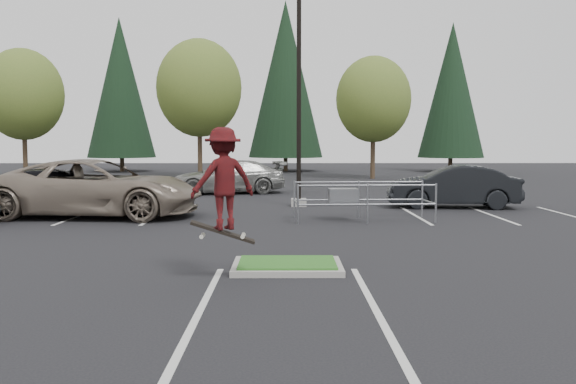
{
  "coord_description": "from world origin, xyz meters",
  "views": [
    {
      "loc": [
        -0.04,
        -12.16,
        2.59
      ],
      "look_at": [
        0.02,
        1.5,
        1.45
      ],
      "focal_mm": 38.0,
      "sensor_mm": 36.0,
      "label": 1
    }
  ],
  "objects_px": {
    "decid_b": "(199,91)",
    "decid_a": "(23,97)",
    "car_l_tan": "(97,188)",
    "car_far_silver": "(229,177)",
    "decid_c": "(373,102)",
    "car_l_black": "(60,192)",
    "cart_corral": "(348,196)",
    "conif_c": "(452,90)",
    "car_r_charc": "(453,186)",
    "conif_b": "(286,79)",
    "conif_a": "(120,88)",
    "light_pole": "(299,91)",
    "skateboarder": "(222,179)"
  },
  "relations": [
    {
      "from": "decid_c",
      "to": "car_l_tan",
      "type": "distance_m",
      "value": 24.94
    },
    {
      "from": "light_pole",
      "to": "car_l_tan",
      "type": "distance_m",
      "value": 8.54
    },
    {
      "from": "decid_b",
      "to": "car_l_tan",
      "type": "relative_size",
      "value": 1.36
    },
    {
      "from": "decid_c",
      "to": "car_l_tan",
      "type": "relative_size",
      "value": 1.18
    },
    {
      "from": "decid_a",
      "to": "cart_corral",
      "type": "xyz_separation_m",
      "value": [
        20.01,
        -22.43,
        -4.79
      ]
    },
    {
      "from": "decid_b",
      "to": "car_r_charc",
      "type": "xyz_separation_m",
      "value": [
        12.51,
        -19.03,
        -5.22
      ]
    },
    {
      "from": "conif_c",
      "to": "skateboarder",
      "type": "distance_m",
      "value": 43.54
    },
    {
      "from": "conif_b",
      "to": "conif_a",
      "type": "bearing_deg",
      "value": -177.95
    },
    {
      "from": "decid_b",
      "to": "conif_b",
      "type": "xyz_separation_m",
      "value": [
        6.01,
        9.97,
        1.81
      ]
    },
    {
      "from": "skateboarder",
      "to": "car_l_black",
      "type": "bearing_deg",
      "value": -84.11
    },
    {
      "from": "car_l_black",
      "to": "decid_c",
      "type": "bearing_deg",
      "value": -40.57
    },
    {
      "from": "car_l_black",
      "to": "car_l_tan",
      "type": "bearing_deg",
      "value": -119.56
    },
    {
      "from": "decid_a",
      "to": "conif_b",
      "type": "distance_m",
      "value": 20.95
    },
    {
      "from": "conif_b",
      "to": "car_r_charc",
      "type": "relative_size",
      "value": 2.89
    },
    {
      "from": "decid_b",
      "to": "car_r_charc",
      "type": "bearing_deg",
      "value": -56.69
    },
    {
      "from": "decid_b",
      "to": "decid_a",
      "type": "bearing_deg",
      "value": -177.61
    },
    {
      "from": "light_pole",
      "to": "conif_a",
      "type": "relative_size",
      "value": 0.78
    },
    {
      "from": "conif_b",
      "to": "skateboarder",
      "type": "distance_m",
      "value": 41.94
    },
    {
      "from": "decid_b",
      "to": "cart_corral",
      "type": "relative_size",
      "value": 2.13
    },
    {
      "from": "conif_a",
      "to": "conif_b",
      "type": "relative_size",
      "value": 0.9
    },
    {
      "from": "conif_a",
      "to": "car_l_black",
      "type": "distance_m",
      "value": 31.9
    },
    {
      "from": "light_pole",
      "to": "car_far_silver",
      "type": "relative_size",
      "value": 1.8
    },
    {
      "from": "decid_b",
      "to": "conif_c",
      "type": "bearing_deg",
      "value": 24.14
    },
    {
      "from": "conif_c",
      "to": "car_l_tan",
      "type": "xyz_separation_m",
      "value": [
        -20.5,
        -30.83,
        -5.86
      ]
    },
    {
      "from": "light_pole",
      "to": "cart_corral",
      "type": "bearing_deg",
      "value": -71.19
    },
    {
      "from": "decid_c",
      "to": "car_l_black",
      "type": "xyz_separation_m",
      "value": [
        -13.99,
        -20.52,
        -4.45
      ]
    },
    {
      "from": "decid_a",
      "to": "car_l_black",
      "type": "height_order",
      "value": "decid_a"
    },
    {
      "from": "light_pole",
      "to": "decid_c",
      "type": "relative_size",
      "value": 1.21
    },
    {
      "from": "conif_c",
      "to": "cart_corral",
      "type": "bearing_deg",
      "value": -110.62
    },
    {
      "from": "conif_c",
      "to": "car_l_tan",
      "type": "relative_size",
      "value": 1.76
    },
    {
      "from": "conif_a",
      "to": "cart_corral",
      "type": "distance_m",
      "value": 36.68
    },
    {
      "from": "car_l_black",
      "to": "car_far_silver",
      "type": "relative_size",
      "value": 0.98
    },
    {
      "from": "conif_a",
      "to": "skateboarder",
      "type": "xyz_separation_m",
      "value": [
        12.8,
        -41.0,
        -5.21
      ]
    },
    {
      "from": "car_l_black",
      "to": "car_r_charc",
      "type": "bearing_deg",
      "value": -87.71
    },
    {
      "from": "cart_corral",
      "to": "car_l_tan",
      "type": "distance_m",
      "value": 8.57
    },
    {
      "from": "decid_c",
      "to": "car_r_charc",
      "type": "xyz_separation_m",
      "value": [
        0.51,
        -18.33,
        -4.43
      ]
    },
    {
      "from": "car_far_silver",
      "to": "car_l_black",
      "type": "bearing_deg",
      "value": -42.79
    },
    {
      "from": "light_pole",
      "to": "car_l_black",
      "type": "distance_m",
      "value": 9.67
    },
    {
      "from": "decid_b",
      "to": "car_far_silver",
      "type": "relative_size",
      "value": 1.71
    },
    {
      "from": "decid_b",
      "to": "conif_a",
      "type": "bearing_deg",
      "value": 130.17
    },
    {
      "from": "decid_a",
      "to": "decid_b",
      "type": "xyz_separation_m",
      "value": [
        12.0,
        0.5,
        0.46
      ]
    },
    {
      "from": "car_l_tan",
      "to": "car_far_silver",
      "type": "relative_size",
      "value": 1.26
    },
    {
      "from": "decid_c",
      "to": "conif_c",
      "type": "distance_m",
      "value": 12.65
    },
    {
      "from": "conif_a",
      "to": "skateboarder",
      "type": "height_order",
      "value": "conif_a"
    },
    {
      "from": "car_l_tan",
      "to": "car_l_black",
      "type": "distance_m",
      "value": 1.64
    },
    {
      "from": "light_pole",
      "to": "conif_b",
      "type": "height_order",
      "value": "conif_b"
    },
    {
      "from": "conif_c",
      "to": "conif_b",
      "type": "bearing_deg",
      "value": 175.91
    },
    {
      "from": "light_pole",
      "to": "car_far_silver",
      "type": "height_order",
      "value": "light_pole"
    },
    {
      "from": "cart_corral",
      "to": "car_r_charc",
      "type": "height_order",
      "value": "car_r_charc"
    },
    {
      "from": "decid_a",
      "to": "car_l_tan",
      "type": "bearing_deg",
      "value": -61.69
    }
  ]
}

